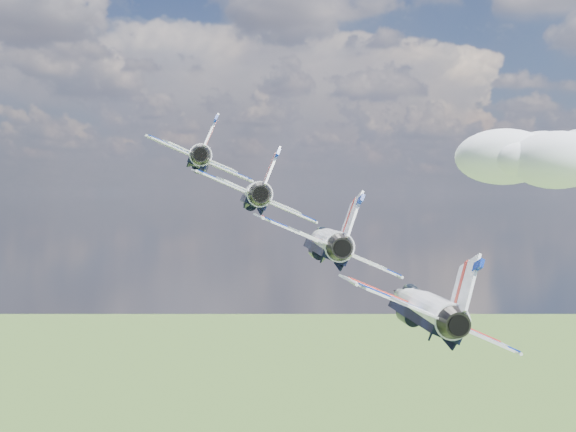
% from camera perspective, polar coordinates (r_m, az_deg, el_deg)
% --- Properties ---
extents(cloud_far, '(54.49, 42.81, 21.40)m').
position_cam_1_polar(cloud_far, '(313.94, 18.26, 3.86)').
color(cloud_far, white).
extents(jet_0, '(16.14, 18.84, 8.65)m').
position_cam_1_polar(jet_0, '(79.10, -6.15, 4.11)').
color(jet_0, silver).
extents(jet_1, '(16.14, 18.84, 8.65)m').
position_cam_1_polar(jet_1, '(69.32, -2.33, 1.56)').
color(jet_1, white).
extents(jet_2, '(16.14, 18.84, 8.65)m').
position_cam_1_polar(jet_2, '(60.13, 2.69, -1.80)').
color(jet_2, silver).
extents(jet_3, '(16.14, 18.84, 8.65)m').
position_cam_1_polar(jet_3, '(51.83, 9.45, -6.28)').
color(jet_3, silver).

